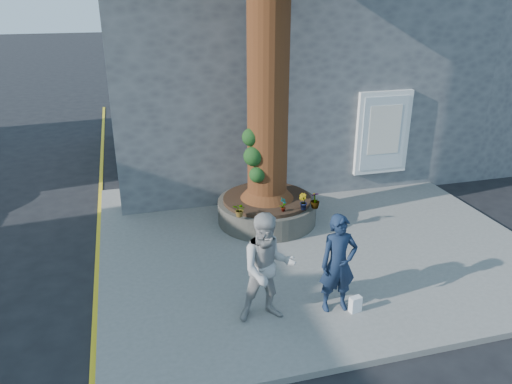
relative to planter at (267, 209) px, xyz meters
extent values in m
plane|color=black|center=(-0.80, -2.00, -0.41)|extent=(120.00, 120.00, 0.00)
cube|color=slate|center=(0.70, -1.00, -0.35)|extent=(9.00, 8.00, 0.12)
cube|color=yellow|center=(-3.85, -1.00, -0.41)|extent=(0.10, 30.00, 0.01)
cube|color=#4F5155|center=(1.70, 5.20, 2.59)|extent=(10.00, 8.00, 6.00)
cube|color=white|center=(3.50, 1.14, 1.29)|extent=(1.50, 0.12, 2.20)
cube|color=silver|center=(3.50, 1.08, 1.29)|extent=(1.25, 0.04, 1.95)
cube|color=silver|center=(3.50, 1.06, 1.39)|extent=(0.90, 0.02, 1.30)
cube|color=#4F5155|center=(9.70, 5.20, 2.59)|extent=(6.00, 8.00, 6.00)
cylinder|color=black|center=(0.00, 0.00, -0.03)|extent=(2.30, 2.30, 0.52)
cylinder|color=black|center=(0.00, 0.00, 0.27)|extent=(2.04, 2.04, 0.08)
cylinder|color=#4F2B13|center=(0.00, 0.00, 4.06)|extent=(0.90, 0.90, 7.50)
cone|color=#4F2B13|center=(0.00, 0.00, 0.66)|extent=(1.24, 1.24, 0.70)
sphere|color=#133A15|center=(-0.38, -0.20, 1.41)|extent=(0.44, 0.44, 0.44)
sphere|color=#133A15|center=(-0.32, -0.30, 1.01)|extent=(0.36, 0.36, 0.36)
sphere|color=#133A15|center=(-0.40, -0.08, 1.81)|extent=(0.40, 0.40, 0.40)
imported|color=#152239|center=(0.16, -3.64, 0.58)|extent=(0.66, 0.45, 1.75)
imported|color=#A4A09D|center=(-1.05, -3.59, 0.66)|extent=(0.96, 0.77, 1.89)
cube|color=white|center=(0.44, -3.82, -0.15)|extent=(0.22, 0.16, 0.28)
imported|color=gray|center=(0.11, -0.85, 0.47)|extent=(0.20, 0.20, 0.32)
imported|color=gray|center=(0.57, -0.85, 0.49)|extent=(0.26, 0.26, 0.36)
imported|color=gray|center=(0.85, -0.85, 0.50)|extent=(0.24, 0.24, 0.38)
imported|color=gray|center=(-0.85, -0.85, 0.46)|extent=(0.37, 0.37, 0.31)
camera|label=1|loc=(-3.06, -10.22, 4.83)|focal=35.00mm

